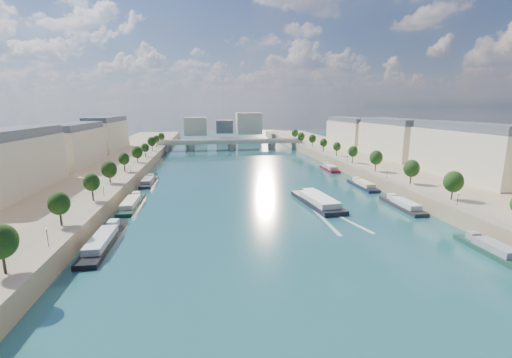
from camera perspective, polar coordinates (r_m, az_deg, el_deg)
name	(u,v)px	position (r m, az deg, el deg)	size (l,w,h in m)	color
ground	(254,186)	(146.94, -0.39, -1.18)	(700.00, 700.00, 0.00)	#0D2D3B
quay_left	(75,186)	(154.32, -27.93, -1.01)	(44.00, 520.00, 5.00)	#9E8460
quay_right	(409,176)	(171.50, 24.19, 0.52)	(44.00, 520.00, 5.00)	#9E8460
pave_left	(114,178)	(149.37, -22.61, 0.08)	(14.00, 520.00, 0.10)	gray
pave_right	(379,171)	(163.53, 19.81, 1.26)	(14.00, 520.00, 0.10)	gray
trees_left	(119,164)	(149.85, -21.85, 2.29)	(4.80, 268.80, 8.26)	#382B1E
trees_right	(366,156)	(170.58, 17.79, 3.66)	(4.80, 268.80, 8.26)	#382B1E
lamps_left	(119,176)	(138.24, -21.89, 0.40)	(0.36, 200.36, 4.28)	black
lamps_right	(365,163)	(165.44, 17.70, 2.48)	(0.36, 200.36, 4.28)	black
buildings_left	(49,148)	(168.00, -31.23, 4.44)	(16.00, 226.00, 23.20)	beige
buildings_right	(422,142)	(186.64, 25.99, 5.55)	(16.00, 226.00, 23.20)	beige
skyline	(228,125)	(362.46, -4.68, 8.98)	(79.00, 42.00, 22.00)	beige
bridge	(232,143)	(270.47, -4.06, 5.94)	(112.00, 12.00, 8.15)	#C1B79E
tour_barge	(317,201)	(121.29, 10.21, -3.68)	(11.57, 30.15, 3.99)	black
wake	(335,220)	(106.75, 12.98, -6.61)	(10.73, 26.01, 0.04)	silver
moored_barges_left	(113,228)	(102.45, -22.68, -7.57)	(5.00, 159.37, 3.60)	#191938
moored_barges_right	(411,210)	(121.89, 24.46, -4.66)	(5.00, 163.14, 3.60)	black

